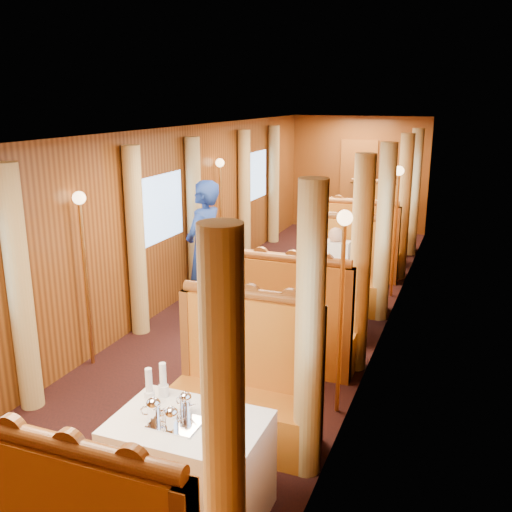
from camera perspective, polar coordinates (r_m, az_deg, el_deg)
The scene contains 45 objects.
floor at distance 7.56m, azimuth 0.75°, elevation -6.86°, with size 3.00×12.00×0.01m, color black, non-canonical shape.
ceiling at distance 7.00m, azimuth 0.82°, elevation 12.42°, with size 3.00×12.00×0.01m, color silver, non-canonical shape.
wall_far at distance 12.89m, azimuth 10.23°, elevation 8.07°, with size 3.00×2.50×0.01m, color brown, non-canonical shape.
wall_left at distance 7.81m, azimuth -9.60°, elevation 3.28°, with size 12.00×2.50×0.01m, color brown, non-canonical shape.
wall_right at distance 6.82m, azimuth 12.69°, elevation 1.30°, with size 12.00×2.50×0.01m, color brown, non-canonical shape.
doorway_far at distance 12.89m, azimuth 10.15°, elevation 6.95°, with size 0.80×0.04×2.00m, color brown.
table_near at distance 4.30m, azimuth -6.65°, elevation -20.35°, with size 1.05×0.72×0.75m, color white.
banquette_near_aft at distance 5.04m, azimuth -1.17°, elevation -13.68°, with size 1.30×0.55×1.34m.
table_mid at distance 7.22m, azimuth 6.37°, elevation -4.89°, with size 1.05×0.72×0.75m, color white.
banquette_mid_fwd at distance 6.29m, azimuth 3.96°, elevation -7.52°, with size 1.30×0.55×1.34m.
banquette_mid_aft at distance 8.13m, azimuth 8.23°, elevation -2.21°, with size 1.30×0.55×1.34m.
table_far at distance 10.50m, azimuth 11.33°, elevation 1.45°, with size 1.05×0.72×0.75m, color white.
banquette_far_fwd at distance 9.52m, azimuth 10.26°, elevation 0.34°, with size 1.30×0.55×1.34m.
banquette_far_aft at distance 11.46m, azimuth 12.25°, elevation 2.83°, with size 1.30×0.55×1.34m.
tea_tray at distance 4.07m, azimuth -8.01°, elevation -16.21°, with size 0.34×0.26×0.01m, color silver.
teapot_left at distance 4.08m, azimuth -10.16°, elevation -15.16°, with size 0.17×0.13×0.14m, color silver, non-canonical shape.
teapot_right at distance 3.98m, azimuth -8.42°, elevation -16.06°, with size 0.16×0.12×0.13m, color silver, non-canonical shape.
teapot_back at distance 4.15m, azimuth -7.06°, elevation -14.60°, with size 0.15×0.11×0.12m, color silver, non-canonical shape.
fruit_plate at distance 3.83m, azimuth -3.37°, elevation -18.05°, with size 0.22×0.22×0.05m.
cup_inboard at distance 4.30m, azimuth -10.62°, elevation -12.90°, with size 0.08×0.08×0.26m.
cup_outboard at distance 4.36m, azimuth -9.26°, elevation -12.41°, with size 0.08×0.08×0.26m.
rose_vase_mid at distance 7.04m, azimuth 6.55°, elevation -0.67°, with size 0.06×0.06×0.36m.
rose_vase_far at distance 10.39m, azimuth 11.34°, elevation 4.43°, with size 0.06×0.06×0.36m.
curtain_left_near_b at distance 5.67m, azimuth -22.56°, elevation -3.24°, with size 0.22×0.22×2.35m, color tan.
window_right_near at distance 3.50m, azimuth 3.62°, elevation -8.71°, with size 1.20×0.90×0.01m, color #7FADE5, non-canonical shape.
curtain_right_near_a at distance 3.03m, azimuth -3.22°, elevation -18.87°, with size 0.22×0.22×2.35m, color tan.
curtain_right_near_b at distance 4.33m, azimuth 5.39°, elevation -7.83°, with size 0.22×0.22×2.35m, color tan.
window_left_mid at distance 7.77m, azimuth -9.57°, elevation 4.71°, with size 1.20×0.90×0.01m, color #7FADE5, non-canonical shape.
curtain_left_mid_a at distance 7.12m, azimuth -11.91°, elevation 1.34°, with size 0.22×0.22×2.35m, color tan.
curtain_left_mid_b at distance 8.44m, azimuth -6.18°, elevation 3.80°, with size 0.22×0.22×2.35m, color tan.
window_right_mid at distance 6.77m, azimuth 12.66°, elevation 2.95°, with size 1.20×0.90×0.01m, color #7FADE5, non-canonical shape.
curtain_right_mid_a at distance 6.11m, azimuth 10.40°, elevation -0.95°, with size 0.22×0.22×2.35m, color tan.
curtain_right_mid_b at distance 7.60m, azimuth 12.68°, elevation 2.19°, with size 0.22×0.22×2.35m, color tan.
window_left_far at distance 10.88m, azimuth -0.12°, elevation 8.02°, with size 1.20×0.90×0.01m, color #7FADE5, non-canonical shape.
curtain_left_far_a at distance 10.17m, azimuth -1.17°, elevation 5.91°, with size 0.22×0.22×2.35m, color tan.
curtain_left_far_b at distance 11.61m, azimuth 1.78°, elevation 7.12°, with size 0.22×0.22×2.35m, color tan.
window_right_far at distance 10.20m, azimuth 15.75°, elevation 6.92°, with size 1.20×0.90×0.01m, color #7FADE5, non-canonical shape.
curtain_right_far_a at distance 9.49m, azimuth 14.50°, elevation 4.70°, with size 0.22×0.22×2.35m, color tan.
curtain_right_far_b at distance 11.01m, azimuth 15.52°, elevation 6.10°, with size 0.22×0.22×2.35m, color tan.
sconce_left_fore at distance 6.32m, azimuth -16.92°, elevation 1.15°, with size 0.14×0.14×1.95m.
sconce_right_fore at distance 5.14m, azimuth 8.64°, elevation -1.63°, with size 0.14×0.14×1.95m.
sconce_left_aft at distance 9.26m, azimuth -3.58°, elevation 6.24°, with size 0.14×0.14×1.95m.
sconce_right_aft at distance 8.50m, azimuth 13.91°, elevation 4.95°, with size 0.14×0.14×1.95m.
steward at distance 7.63m, azimuth -5.19°, elevation 0.66°, with size 0.68×0.44×1.86m, color navy.
passenger at distance 7.76m, azimuth 7.82°, elevation -0.60°, with size 0.40×0.44×0.76m.
Camera 1 is at (2.43, -6.55, 2.89)m, focal length 40.00 mm.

